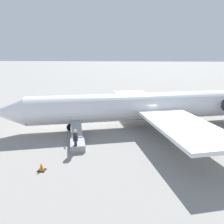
% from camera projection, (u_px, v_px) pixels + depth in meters
% --- Properties ---
extents(ground_plane, '(600.00, 600.00, 0.00)m').
position_uv_depth(ground_plane, '(143.00, 126.00, 22.17)').
color(ground_plane, gray).
extents(airplane_main, '(28.04, 21.67, 7.00)m').
position_uv_depth(airplane_main, '(152.00, 106.00, 21.82)').
color(airplane_main, white).
rests_on(airplane_main, ground).
extents(boarding_stairs, '(2.28, 4.12, 1.73)m').
position_uv_depth(boarding_stairs, '(77.00, 141.00, 17.18)').
color(boarding_stairs, '#99999E').
rests_on(boarding_stairs, ground).
extents(passenger, '(0.43, 0.57, 1.74)m').
position_uv_depth(passenger, '(75.00, 139.00, 15.95)').
color(passenger, '#23232D').
rests_on(passenger, ground).
extents(traffic_cone_near_stairs, '(0.46, 0.46, 0.51)m').
position_uv_depth(traffic_cone_near_stairs, '(41.00, 167.00, 13.49)').
color(traffic_cone_near_stairs, black).
rests_on(traffic_cone_near_stairs, ground).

